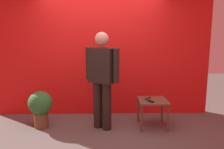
{
  "coord_description": "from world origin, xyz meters",
  "views": [
    {
      "loc": [
        0.12,
        -3.61,
        1.77
      ],
      "look_at": [
        0.2,
        0.55,
        0.99
      ],
      "focal_mm": 37.62,
      "sensor_mm": 36.0,
      "label": 1
    }
  ],
  "objects": [
    {
      "name": "tv_remote",
      "position": [
        0.87,
        0.58,
        0.53
      ],
      "size": [
        0.14,
        0.16,
        0.02
      ],
      "primitive_type": "cube",
      "rotation": [
        0.0,
        0.0,
        -0.62
      ],
      "color": "black",
      "rests_on": "side_table"
    },
    {
      "name": "cell_phone",
      "position": [
        0.89,
        0.41,
        0.53
      ],
      "size": [
        0.14,
        0.16,
        0.01
      ],
      "primitive_type": "cube",
      "rotation": [
        0.0,
        0.0,
        0.59
      ],
      "color": "black",
      "rests_on": "side_table"
    },
    {
      "name": "ground_plane",
      "position": [
        0.0,
        0.0,
        0.0
      ],
      "size": [
        12.0,
        12.0,
        0.0
      ],
      "primitive_type": "plane",
      "color": "#59544F"
    },
    {
      "name": "side_table",
      "position": [
        0.96,
        0.52,
        0.44
      ],
      "size": [
        0.53,
        0.53,
        0.52
      ],
      "color": "brown",
      "rests_on": "ground_plane"
    },
    {
      "name": "potted_plant",
      "position": [
        -1.11,
        0.54,
        0.41
      ],
      "size": [
        0.44,
        0.44,
        0.69
      ],
      "color": "brown",
      "rests_on": "ground_plane"
    },
    {
      "name": "back_wall_red",
      "position": [
        0.0,
        1.3,
        1.5
      ],
      "size": [
        4.52,
        0.12,
        3.0
      ],
      "primitive_type": "cube",
      "color": "red",
      "rests_on": "ground_plane"
    },
    {
      "name": "standing_person",
      "position": [
        0.03,
        0.47,
        0.98
      ],
      "size": [
        0.64,
        0.47,
        1.75
      ],
      "color": "black",
      "rests_on": "ground_plane"
    }
  ]
}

